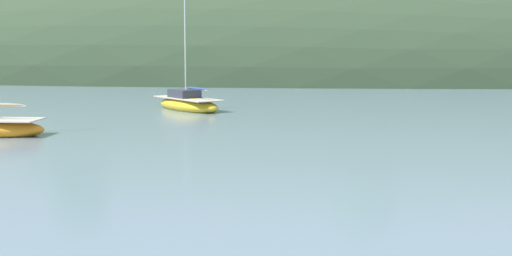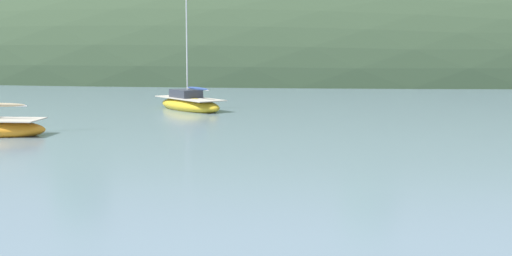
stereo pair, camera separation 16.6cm
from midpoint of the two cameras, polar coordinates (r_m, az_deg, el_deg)
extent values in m
ellipsoid|color=#384C33|center=(92.83, 3.91, 3.87)|extent=(150.00, 36.00, 31.86)
ellipsoid|color=gold|center=(52.03, -5.14, 1.79)|extent=(6.44, 6.94, 1.13)
cube|color=beige|center=(51.99, -5.15, 2.34)|extent=(5.92, 6.38, 0.06)
cube|color=#333842|center=(52.46, -5.46, 2.71)|extent=(2.66, 2.74, 0.60)
cylinder|color=silver|center=(52.13, -5.40, 7.45)|extent=(0.09, 0.09, 9.27)
cylinder|color=silver|center=(50.96, -4.52, 3.07)|extent=(1.99, 2.30, 0.07)
ellipsoid|color=#2D4784|center=(50.95, -4.52, 3.12)|extent=(2.01, 2.29, 0.20)
camera|label=1|loc=(0.08, -89.85, 0.02)|focal=50.77mm
camera|label=2|loc=(0.08, 90.15, -0.02)|focal=50.77mm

